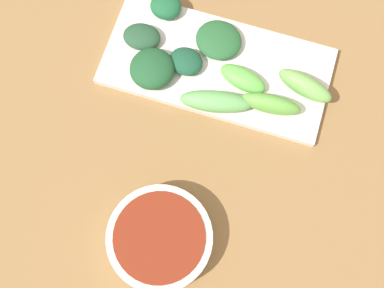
{
  "coord_description": "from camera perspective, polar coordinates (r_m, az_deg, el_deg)",
  "views": [
    {
      "loc": [
        -0.18,
        -0.06,
        0.66
      ],
      "look_at": [
        -0.01,
        -0.0,
        0.05
      ],
      "focal_mm": 45.14,
      "sensor_mm": 36.0,
      "label": 1
    }
  ],
  "objects": [
    {
      "name": "broccoli_leafy_3",
      "position": [
        0.71,
        -5.95,
        12.49
      ],
      "size": [
        0.05,
        0.06,
        0.02
      ],
      "primitive_type": "ellipsoid",
      "rotation": [
        0.0,
        0.0,
        0.09
      ],
      "color": "#234A2E",
      "rests_on": "serving_plate"
    },
    {
      "name": "tabletop",
      "position": [
        0.68,
        -0.05,
        -0.39
      ],
      "size": [
        2.1,
        2.1,
        0.02
      ],
      "primitive_type": "cube",
      "color": "olive",
      "rests_on": "ground"
    },
    {
      "name": "broccoli_leafy_1",
      "position": [
        0.68,
        -4.73,
        8.87
      ],
      "size": [
        0.07,
        0.07,
        0.03
      ],
      "primitive_type": "ellipsoid",
      "rotation": [
        0.0,
        0.0,
        -0.07
      ],
      "color": "#1E502B",
      "rests_on": "serving_plate"
    },
    {
      "name": "serving_plate",
      "position": [
        0.7,
        3.29,
        9.04
      ],
      "size": [
        0.15,
        0.32,
        0.01
      ],
      "primitive_type": "cube",
      "color": "silver",
      "rests_on": "tabletop"
    },
    {
      "name": "broccoli_stalk_2",
      "position": [
        0.66,
        2.81,
        5.03
      ],
      "size": [
        0.05,
        0.1,
        0.03
      ],
      "primitive_type": "ellipsoid",
      "rotation": [
        0.0,
        0.0,
        0.2
      ],
      "color": "#65AD5B",
      "rests_on": "serving_plate"
    },
    {
      "name": "broccoli_stalk_5",
      "position": [
        0.68,
        6.02,
        7.69
      ],
      "size": [
        0.05,
        0.07,
        0.02
      ],
      "primitive_type": "ellipsoid",
      "rotation": [
        0.0,
        0.0,
        -0.23
      ],
      "color": "#60B847",
      "rests_on": "serving_plate"
    },
    {
      "name": "broccoli_leafy_8",
      "position": [
        0.7,
        3.17,
        12.17
      ],
      "size": [
        0.08,
        0.08,
        0.02
      ],
      "primitive_type": "ellipsoid",
      "rotation": [
        0.0,
        0.0,
        -0.25
      ],
      "color": "#255B2E",
      "rests_on": "serving_plate"
    },
    {
      "name": "broccoli_leafy_6",
      "position": [
        0.73,
        -3.1,
        15.96
      ],
      "size": [
        0.04,
        0.05,
        0.02
      ],
      "primitive_type": "ellipsoid",
      "rotation": [
        0.0,
        0.0,
        -0.04
      ],
      "color": "#1C5B33",
      "rests_on": "serving_plate"
    },
    {
      "name": "sauce_bowl",
      "position": [
        0.62,
        -3.73,
        -11.08
      ],
      "size": [
        0.13,
        0.13,
        0.04
      ],
      "color": "silver",
      "rests_on": "tabletop"
    },
    {
      "name": "broccoli_leafy_7",
      "position": [
        0.69,
        -0.71,
        9.73
      ],
      "size": [
        0.05,
        0.06,
        0.02
      ],
      "primitive_type": "ellipsoid",
      "rotation": [
        0.0,
        0.0,
        -0.22
      ],
      "color": "#1A4B32",
      "rests_on": "serving_plate"
    },
    {
      "name": "broccoli_stalk_4",
      "position": [
        0.67,
        9.27,
        4.68
      ],
      "size": [
        0.03,
        0.08,
        0.03
      ],
      "primitive_type": "ellipsoid",
      "rotation": [
        0.0,
        0.0,
        0.06
      ],
      "color": "#60A540",
      "rests_on": "serving_plate"
    },
    {
      "name": "broccoli_stalk_0",
      "position": [
        0.68,
        13.21,
        6.72
      ],
      "size": [
        0.05,
        0.09,
        0.03
      ],
      "primitive_type": "ellipsoid",
      "rotation": [
        0.0,
        0.0,
        -0.26
      ],
      "color": "#71AD52",
      "rests_on": "serving_plate"
    }
  ]
}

